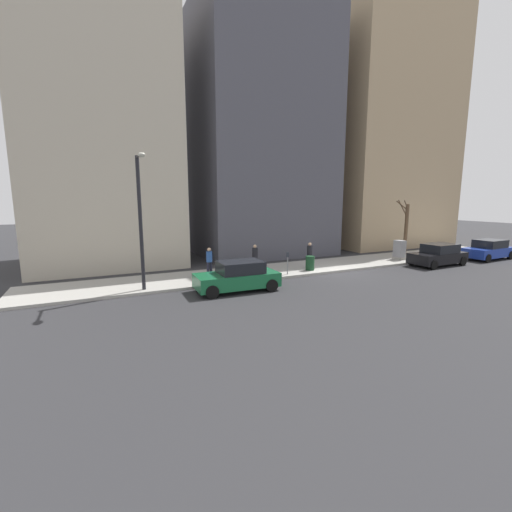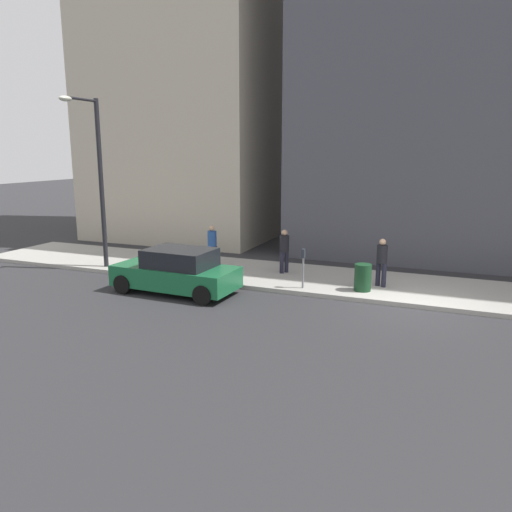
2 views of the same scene
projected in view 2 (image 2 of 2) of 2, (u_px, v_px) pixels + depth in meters
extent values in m
plane|color=#2B2B2D|center=(410.00, 308.00, 15.25)|extent=(120.00, 120.00, 0.00)
cube|color=#9E9B93|center=(416.00, 289.00, 17.04)|extent=(4.00, 36.00, 0.15)
cube|color=#196038|center=(176.00, 276.00, 16.84)|extent=(1.96, 4.27, 0.70)
cube|color=black|center=(180.00, 258.00, 16.63)|extent=(1.68, 2.26, 0.60)
cylinder|color=black|center=(123.00, 284.00, 16.77)|extent=(0.24, 0.65, 0.64)
cylinder|color=black|center=(153.00, 273.00, 18.28)|extent=(0.24, 0.65, 0.64)
cylinder|color=black|center=(203.00, 295.00, 15.51)|extent=(0.24, 0.65, 0.64)
cylinder|color=black|center=(228.00, 282.00, 17.03)|extent=(0.24, 0.65, 0.64)
cylinder|color=slate|center=(303.00, 273.00, 16.84)|extent=(0.07, 0.07, 1.05)
cube|color=#2D333D|center=(303.00, 253.00, 16.70)|extent=(0.14, 0.10, 0.30)
cylinder|color=black|center=(101.00, 185.00, 19.44)|extent=(0.18, 0.18, 6.50)
cylinder|color=black|center=(81.00, 99.00, 18.06)|extent=(1.60, 0.10, 0.10)
ellipsoid|color=beige|center=(65.00, 98.00, 17.35)|extent=(0.56, 0.32, 0.20)
cylinder|color=#14381E|center=(363.00, 277.00, 16.55)|extent=(0.56, 0.56, 0.90)
cylinder|color=#1E1E2D|center=(384.00, 275.00, 16.98)|extent=(0.16, 0.16, 0.82)
cylinder|color=#1E1E2D|center=(378.00, 274.00, 17.16)|extent=(0.16, 0.16, 0.82)
cylinder|color=black|center=(382.00, 254.00, 16.92)|extent=(0.36, 0.36, 0.62)
sphere|color=tan|center=(383.00, 242.00, 16.83)|extent=(0.22, 0.22, 0.22)
cylinder|color=#1E1E2D|center=(286.00, 262.00, 19.06)|extent=(0.16, 0.16, 0.82)
cylinder|color=#1E1E2D|center=(282.00, 263.00, 18.92)|extent=(0.16, 0.16, 0.82)
cylinder|color=black|center=(284.00, 244.00, 18.84)|extent=(0.36, 0.36, 0.62)
sphere|color=tan|center=(284.00, 233.00, 18.75)|extent=(0.22, 0.22, 0.22)
cylinder|color=#1E1E2D|center=(209.00, 256.00, 20.03)|extent=(0.16, 0.16, 0.82)
cylinder|color=#1E1E2D|center=(215.00, 256.00, 20.04)|extent=(0.16, 0.16, 0.82)
cylinder|color=#23478C|center=(212.00, 239.00, 19.89)|extent=(0.36, 0.36, 0.62)
sphere|color=tan|center=(212.00, 228.00, 19.80)|extent=(0.22, 0.22, 0.22)
cube|color=#4C4C56|center=(430.00, 37.00, 23.33)|extent=(10.79, 10.79, 19.82)
cube|color=#BCB29E|center=(195.00, 60.00, 27.37)|extent=(9.58, 9.58, 19.23)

